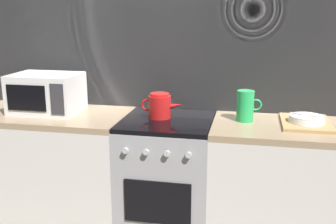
{
  "coord_description": "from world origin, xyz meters",
  "views": [
    {
      "loc": [
        0.52,
        -2.51,
        1.6
      ],
      "look_at": [
        0.0,
        0.0,
        0.95
      ],
      "focal_mm": 43.16,
      "sensor_mm": 36.0,
      "label": 1
    }
  ],
  "objects_px": {
    "kettle": "(160,106)",
    "pitcher": "(245,106)",
    "microwave": "(46,93)",
    "dish_pile": "(306,121)",
    "stove_unit": "(167,183)"
  },
  "relations": [
    {
      "from": "dish_pile",
      "to": "kettle",
      "type": "bearing_deg",
      "value": -178.99
    },
    {
      "from": "microwave",
      "to": "pitcher",
      "type": "bearing_deg",
      "value": 1.61
    },
    {
      "from": "kettle",
      "to": "stove_unit",
      "type": "bearing_deg",
      "value": -30.08
    },
    {
      "from": "pitcher",
      "to": "microwave",
      "type": "bearing_deg",
      "value": -178.39
    },
    {
      "from": "kettle",
      "to": "pitcher",
      "type": "distance_m",
      "value": 0.56
    },
    {
      "from": "microwave",
      "to": "dish_pile",
      "type": "bearing_deg",
      "value": 0.78
    },
    {
      "from": "stove_unit",
      "to": "pitcher",
      "type": "height_order",
      "value": "pitcher"
    },
    {
      "from": "kettle",
      "to": "dish_pile",
      "type": "distance_m",
      "value": 0.94
    },
    {
      "from": "dish_pile",
      "to": "pitcher",
      "type": "bearing_deg",
      "value": 177.78
    },
    {
      "from": "stove_unit",
      "to": "kettle",
      "type": "xyz_separation_m",
      "value": [
        -0.06,
        0.03,
        0.53
      ]
    },
    {
      "from": "microwave",
      "to": "kettle",
      "type": "height_order",
      "value": "microwave"
    },
    {
      "from": "kettle",
      "to": "pitcher",
      "type": "height_order",
      "value": "pitcher"
    },
    {
      "from": "stove_unit",
      "to": "kettle",
      "type": "height_order",
      "value": "kettle"
    },
    {
      "from": "kettle",
      "to": "dish_pile",
      "type": "height_order",
      "value": "kettle"
    },
    {
      "from": "microwave",
      "to": "pitcher",
      "type": "distance_m",
      "value": 1.37
    }
  ]
}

